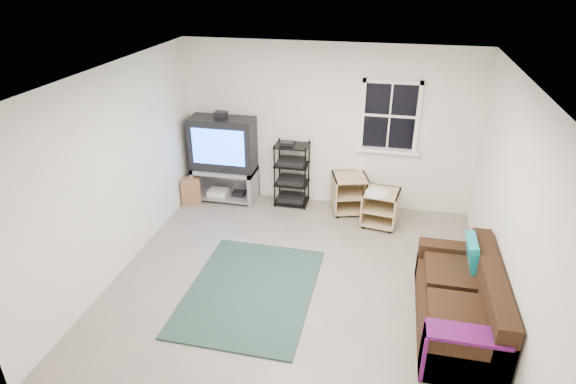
% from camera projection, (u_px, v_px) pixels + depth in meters
% --- Properties ---
extents(room, '(4.60, 4.62, 4.60)m').
position_uv_depth(room, '(389.00, 121.00, 7.26)').
color(room, gray).
rests_on(room, ground).
extents(tv_unit, '(1.04, 0.52, 1.53)m').
position_uv_depth(tv_unit, '(224.00, 153.00, 7.82)').
color(tv_unit, gray).
rests_on(tv_unit, ground).
extents(av_rack, '(0.54, 0.39, 1.08)m').
position_uv_depth(av_rack, '(292.00, 178.00, 7.83)').
color(av_rack, black).
rests_on(av_rack, ground).
extents(side_table_left, '(0.65, 0.65, 0.61)m').
position_uv_depth(side_table_left, '(349.00, 192.00, 7.69)').
color(side_table_left, tan).
rests_on(side_table_left, ground).
extents(side_table_right, '(0.57, 0.57, 0.58)m').
position_uv_depth(side_table_right, '(381.00, 205.00, 7.28)').
color(side_table_right, tan).
rests_on(side_table_right, ground).
extents(sofa, '(0.82, 1.84, 0.84)m').
position_uv_depth(sofa, '(461.00, 305.00, 5.24)').
color(sofa, black).
rests_on(sofa, ground).
extents(shag_rug, '(1.52, 2.08, 0.02)m').
position_uv_depth(shag_rug, '(251.00, 290.00, 5.91)').
color(shag_rug, '#2E2114').
rests_on(shag_rug, ground).
extents(paper_bag, '(0.36, 0.29, 0.45)m').
position_uv_depth(paper_bag, '(191.00, 191.00, 7.94)').
color(paper_bag, olive).
rests_on(paper_bag, ground).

